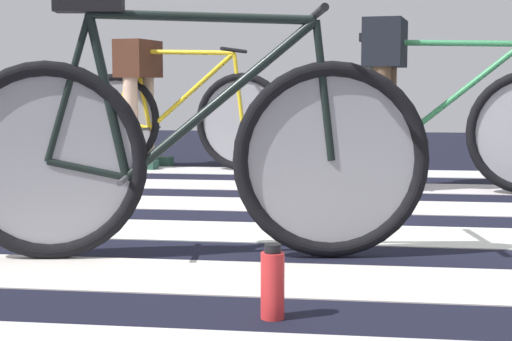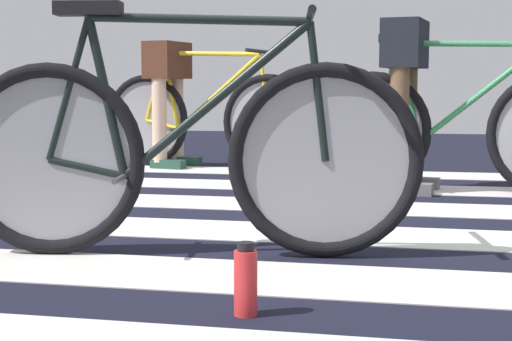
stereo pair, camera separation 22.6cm
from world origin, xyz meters
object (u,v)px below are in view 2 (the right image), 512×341
object	(u,v)px
cyclist_3_of_3	(168,86)
traffic_cone	(30,140)
cyclist_2_of_3	(405,81)
bicycle_3_of_3	(205,118)
water_bottle	(246,281)
bicycle_2_of_3	(458,128)
bicycle_1_of_3	(185,153)

from	to	relation	value
cyclist_3_of_3	traffic_cone	size ratio (longest dim) A/B	1.74
cyclist_2_of_3	traffic_cone	bearing A→B (deg)	-174.36
bicycle_3_of_3	water_bottle	world-z (taller)	bicycle_3_of_3
bicycle_2_of_3	bicycle_3_of_3	xyz separation A→B (m)	(-1.81, 1.04, 0.00)
cyclist_2_of_3	cyclist_3_of_3	distance (m)	2.08
cyclist_2_of_3	water_bottle	size ratio (longest dim) A/B	4.94
bicycle_2_of_3	traffic_cone	distance (m)	2.83
bicycle_3_of_3	bicycle_1_of_3	bearing A→B (deg)	-65.63
bicycle_3_of_3	cyclist_2_of_3	bearing A→B (deg)	-23.05
bicycle_2_of_3	water_bottle	distance (m)	2.67
cyclist_2_of_3	cyclist_3_of_3	bearing A→B (deg)	159.31
bicycle_1_of_3	traffic_cone	distance (m)	2.73
bicycle_2_of_3	cyclist_3_of_3	xyz separation A→B (m)	(-2.11, 1.09, 0.24)
bicycle_2_of_3	traffic_cone	size ratio (longest dim) A/B	3.12
bicycle_1_of_3	cyclist_2_of_3	size ratio (longest dim) A/B	1.70
water_bottle	traffic_cone	xyz separation A→B (m)	(-2.12, 2.78, 0.17)
bicycle_2_of_3	water_bottle	xyz separation A→B (m)	(-0.70, -2.56, -0.29)
bicycle_2_of_3	cyclist_2_of_3	xyz separation A→B (m)	(-0.31, 0.05, 0.27)
bicycle_1_of_3	bicycle_2_of_3	xyz separation A→B (m)	(1.07, 1.89, 0.00)
cyclist_2_of_3	water_bottle	distance (m)	2.70
cyclist_2_of_3	cyclist_3_of_3	size ratio (longest dim) A/B	1.05
cyclist_3_of_3	water_bottle	bearing A→B (deg)	-58.54
cyclist_2_of_3	bicycle_3_of_3	distance (m)	1.82
water_bottle	traffic_cone	size ratio (longest dim) A/B	0.37
bicycle_1_of_3	traffic_cone	bearing A→B (deg)	120.57
cyclist_3_of_3	water_bottle	distance (m)	3.96
cyclist_2_of_3	bicycle_3_of_3	size ratio (longest dim) A/B	0.59
bicycle_2_of_3	traffic_cone	xyz separation A→B (m)	(-2.82, 0.21, -0.12)
bicycle_1_of_3	bicycle_2_of_3	world-z (taller)	same
bicycle_1_of_3	cyclist_3_of_3	world-z (taller)	cyclist_3_of_3
bicycle_3_of_3	traffic_cone	world-z (taller)	bicycle_3_of_3
cyclist_2_of_3	bicycle_3_of_3	bearing A→B (deg)	155.97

